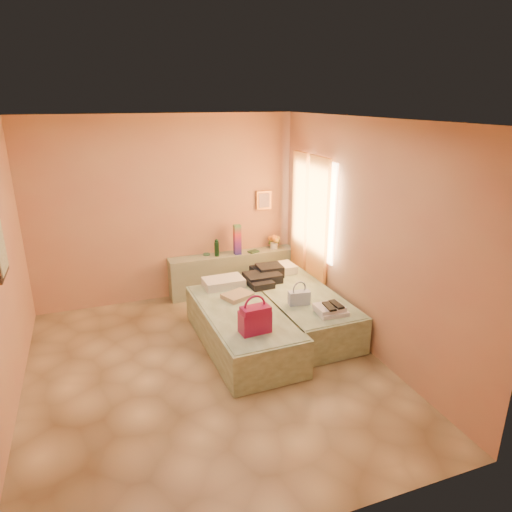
{
  "coord_description": "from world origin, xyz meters",
  "views": [
    {
      "loc": [
        -1.07,
        -4.49,
        3.0
      ],
      "look_at": [
        0.91,
        0.85,
        1.02
      ],
      "focal_mm": 32.0,
      "sensor_mm": 36.0,
      "label": 1
    }
  ],
  "objects": [
    {
      "name": "blue_handbag",
      "position": [
        1.3,
        0.31,
        0.59
      ],
      "size": [
        0.29,
        0.15,
        0.18
      ],
      "primitive_type": "cube",
      "rotation": [
        0.0,
        0.0,
        -0.12
      ],
      "color": "#3C5D90",
      "rests_on": "bed_right"
    },
    {
      "name": "water_bottle",
      "position": [
        0.71,
        2.07,
        0.78
      ],
      "size": [
        0.08,
        0.08,
        0.26
      ],
      "primitive_type": "cylinder",
      "rotation": [
        0.0,
        0.0,
        0.06
      ],
      "color": "#143821",
      "rests_on": "headboard_ledge"
    },
    {
      "name": "headboard_ledge",
      "position": [
        0.98,
        2.1,
        0.33
      ],
      "size": [
        2.05,
        0.3,
        0.65
      ],
      "primitive_type": "cube",
      "color": "gray",
      "rests_on": "ground"
    },
    {
      "name": "flower_vase",
      "position": [
        1.69,
        2.1,
        0.79
      ],
      "size": [
        0.24,
        0.24,
        0.28
      ],
      "primitive_type": "cube",
      "rotation": [
        0.0,
        0.0,
        -0.14
      ],
      "color": "silver",
      "rests_on": "headboard_ledge"
    },
    {
      "name": "clothes_pile",
      "position": [
        1.17,
        1.18,
        0.58
      ],
      "size": [
        0.57,
        0.57,
        0.16
      ],
      "primitive_type": "cube",
      "rotation": [
        0.0,
        0.0,
        0.05
      ],
      "color": "black",
      "rests_on": "bed_right"
    },
    {
      "name": "green_book",
      "position": [
        1.31,
        2.04,
        0.66
      ],
      "size": [
        0.19,
        0.16,
        0.03
      ],
      "primitive_type": "cube",
      "rotation": [
        0.0,
        0.0,
        0.33
      ],
      "color": "#26472F",
      "rests_on": "headboard_ledge"
    },
    {
      "name": "small_dish",
      "position": [
        0.57,
        2.17,
        0.66
      ],
      "size": [
        0.11,
        0.11,
        0.03
      ],
      "primitive_type": "cylinder",
      "rotation": [
        0.0,
        0.0,
        0.04
      ],
      "color": "#4A875E",
      "rests_on": "headboard_ledge"
    },
    {
      "name": "ground",
      "position": [
        0.0,
        0.0,
        0.0
      ],
      "size": [
        4.5,
        4.5,
        0.0
      ],
      "primitive_type": "plane",
      "color": "tan",
      "rests_on": "ground"
    },
    {
      "name": "bed_left",
      "position": [
        0.55,
        0.4,
        0.25
      ],
      "size": [
        0.96,
        2.03,
        0.5
      ],
      "primitive_type": "cube",
      "rotation": [
        0.0,
        0.0,
        0.03
      ],
      "color": "#B3D0A7",
      "rests_on": "ground"
    },
    {
      "name": "khaki_garment",
      "position": [
        0.61,
        0.76,
        0.53
      ],
      "size": [
        0.44,
        0.4,
        0.06
      ],
      "primitive_type": "cube",
      "rotation": [
        0.0,
        0.0,
        0.38
      ],
      "color": "tan",
      "rests_on": "bed_left"
    },
    {
      "name": "rainbow_box",
      "position": [
        1.04,
        2.05,
        0.89
      ],
      "size": [
        0.11,
        0.11,
        0.48
      ],
      "primitive_type": "cube",
      "rotation": [
        0.0,
        0.0,
        0.0
      ],
      "color": "#9B1344",
      "rests_on": "headboard_ledge"
    },
    {
      "name": "room_walls",
      "position": [
        0.21,
        0.57,
        1.79
      ],
      "size": [
        4.02,
        4.51,
        2.81
      ],
      "color": "tan",
      "rests_on": "ground"
    },
    {
      "name": "towel_stack",
      "position": [
        1.55,
        -0.07,
        0.55
      ],
      "size": [
        0.36,
        0.32,
        0.1
      ],
      "primitive_type": "cube",
      "rotation": [
        0.0,
        0.0,
        -0.05
      ],
      "color": "white",
      "rests_on": "bed_right"
    },
    {
      "name": "magenta_handbag",
      "position": [
        0.51,
        -0.19,
        0.66
      ],
      "size": [
        0.36,
        0.22,
        0.32
      ],
      "primitive_type": "cube",
      "rotation": [
        0.0,
        0.0,
        0.08
      ],
      "color": "#9B1344",
      "rests_on": "bed_left"
    },
    {
      "name": "sandal_pair",
      "position": [
        1.56,
        -0.1,
        0.61
      ],
      "size": [
        0.2,
        0.26,
        0.03
      ],
      "primitive_type": "cube",
      "rotation": [
        0.0,
        0.0,
        -0.08
      ],
      "color": "black",
      "rests_on": "towel_stack"
    },
    {
      "name": "bed_right",
      "position": [
        1.45,
        0.63,
        0.25
      ],
      "size": [
        0.96,
        2.03,
        0.5
      ],
      "primitive_type": "cube",
      "rotation": [
        0.0,
        0.0,
        0.03
      ],
      "color": "#B3D0A7",
      "rests_on": "ground"
    }
  ]
}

